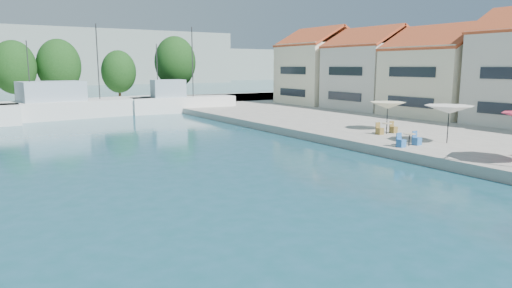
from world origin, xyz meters
TOP-DOWN VIEW (x-y plane):
  - quay_right at (22.00, 30.00)m, footprint 32.00×92.00m
  - quay_far at (-8.00, 67.00)m, footprint 90.00×16.00m
  - hill_east at (40.00, 180.00)m, footprint 140.00×40.00m
  - building_04 at (24.00, 33.00)m, footprint 9.00×8.80m
  - building_05 at (24.00, 42.00)m, footprint 8.40×8.80m
  - building_06 at (24.00, 51.00)m, footprint 9.00×8.80m
  - trawler_03 at (-4.91, 56.13)m, footprint 20.40×7.74m
  - trawler_04 at (6.41, 54.88)m, footprint 12.23×4.22m
  - tree_05 at (-9.49, 70.05)m, footprint 5.37×5.37m
  - tree_06 at (-4.17, 70.41)m, footprint 5.60×5.60m
  - tree_07 at (3.19, 68.84)m, footprint 4.66×4.66m
  - tree_08 at (12.62, 71.62)m, footprint 6.25×6.25m
  - umbrella_white at (10.43, 22.42)m, footprint 2.96×2.96m
  - umbrella_cream at (11.90, 28.62)m, footprint 2.66×2.66m
  - cafe_table_02 at (7.57, 22.96)m, footprint 1.82×0.70m
  - cafe_table_03 at (10.33, 27.20)m, footprint 1.82×0.70m

SIDE VIEW (x-z plane):
  - quay_right at x=22.00m, z-range 0.00..0.60m
  - quay_far at x=-8.00m, z-range 0.00..0.60m
  - cafe_table_02 at x=7.57m, z-range 0.51..1.27m
  - cafe_table_03 at x=10.33m, z-range 0.51..1.27m
  - trawler_03 at x=-4.91m, z-range -4.03..6.17m
  - trawler_04 at x=6.41m, z-range -4.03..6.17m
  - umbrella_cream at x=11.90m, z-range 1.39..3.48m
  - umbrella_white at x=10.43m, z-range 1.52..3.86m
  - tree_07 at x=3.19m, z-range 1.13..8.02m
  - building_04 at x=24.00m, z-range 0.42..9.62m
  - tree_05 at x=-9.49m, z-range 1.21..9.15m
  - building_05 at x=24.00m, z-range 0.41..10.11m
  - tree_06 at x=-4.17m, z-range 1.24..9.52m
  - building_06 at x=24.00m, z-range 0.40..10.60m
  - tree_08 at x=12.62m, z-range 1.31..10.57m
  - hill_east at x=40.00m, z-range 0.00..12.00m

